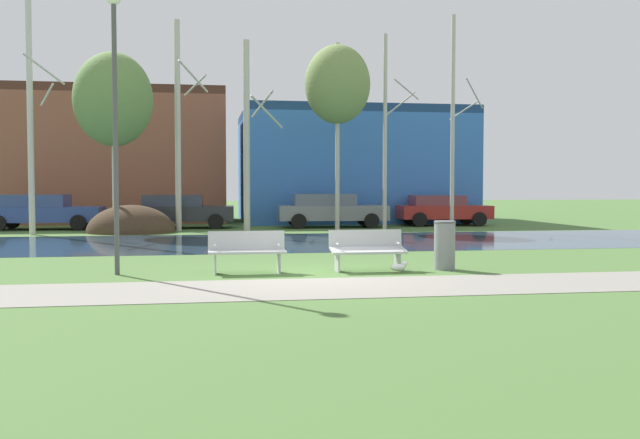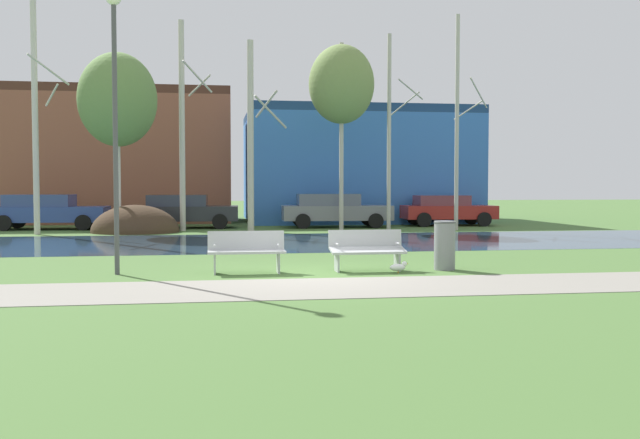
% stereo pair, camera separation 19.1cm
% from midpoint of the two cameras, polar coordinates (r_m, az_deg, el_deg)
% --- Properties ---
extents(ground_plane, '(120.00, 120.00, 0.00)m').
position_cam_midpoint_polar(ground_plane, '(24.27, -4.42, -1.57)').
color(ground_plane, '#476B33').
extents(paved_path_strip, '(60.00, 2.55, 0.01)m').
position_cam_midpoint_polar(paved_path_strip, '(12.72, 0.16, -5.48)').
color(paved_path_strip, gray).
rests_on(paved_path_strip, ground).
extents(river_band, '(80.00, 7.63, 0.01)m').
position_cam_midpoint_polar(river_band, '(22.91, -4.12, -1.82)').
color(river_band, '#284256').
rests_on(river_band, ground).
extents(soil_mound, '(3.38, 2.98, 2.14)m').
position_cam_midpoint_polar(soil_mound, '(28.53, -15.07, -1.01)').
color(soil_mound, '#423021').
rests_on(soil_mound, ground).
extents(bench_left, '(1.60, 0.57, 0.87)m').
position_cam_midpoint_polar(bench_left, '(14.86, -6.23, -2.49)').
color(bench_left, '#B2B5B7').
rests_on(bench_left, ground).
extents(bench_right, '(1.60, 0.57, 0.87)m').
position_cam_midpoint_polar(bench_right, '(15.21, 3.44, -2.36)').
color(bench_right, '#B2B5B7').
rests_on(bench_right, ground).
extents(trash_bin, '(0.48, 0.48, 1.06)m').
position_cam_midpoint_polar(trash_bin, '(15.63, 9.60, -1.98)').
color(trash_bin, gray).
rests_on(trash_bin, ground).
extents(seagull, '(0.40, 0.15, 0.25)m').
position_cam_midpoint_polar(seagull, '(14.92, 5.97, -3.79)').
color(seagull, white).
rests_on(seagull, ground).
extents(streetlamp, '(0.32, 0.32, 5.77)m').
position_cam_midpoint_polar(streetlamp, '(15.20, -16.47, 10.14)').
color(streetlamp, '#4C4C51').
rests_on(streetlamp, ground).
extents(birch_far_left, '(1.39, 2.13, 9.38)m').
position_cam_midpoint_polar(birch_far_left, '(28.53, -22.34, 8.39)').
color(birch_far_left, beige).
rests_on(birch_far_left, ground).
extents(birch_left, '(2.98, 2.98, 6.89)m').
position_cam_midpoint_polar(birch_left, '(28.58, -16.42, 9.20)').
color(birch_left, beige).
rests_on(birch_left, ground).
extents(birch_center_left, '(1.33, 2.36, 8.36)m').
position_cam_midpoint_polar(birch_center_left, '(29.06, -11.44, 7.52)').
color(birch_center_left, beige).
rests_on(birch_center_left, ground).
extents(birch_center, '(1.58, 2.51, 7.59)m').
position_cam_midpoint_polar(birch_center, '(28.70, -6.01, 6.80)').
color(birch_center, beige).
rests_on(birch_center, ground).
extents(birch_center_right, '(2.68, 2.68, 7.62)m').
position_cam_midpoint_polar(birch_center_right, '(29.51, 1.22, 10.73)').
color(birch_center_right, '#BCB7A8').
rests_on(birch_center_right, ground).
extents(birch_right, '(1.49, 2.63, 7.97)m').
position_cam_midpoint_polar(birch_right, '(29.38, 5.12, 7.11)').
color(birch_right, '#BCB7A8').
rests_on(birch_right, ground).
extents(birch_far_right, '(1.32, 2.28, 8.71)m').
position_cam_midpoint_polar(birch_far_right, '(29.62, 10.45, 7.68)').
color(birch_far_right, '#BCB7A8').
rests_on(birch_far_right, ground).
extents(parked_van_nearest_blue, '(4.74, 2.20, 1.45)m').
position_cam_midpoint_polar(parked_van_nearest_blue, '(31.52, -21.56, 0.64)').
color(parked_van_nearest_blue, '#2D4793').
rests_on(parked_van_nearest_blue, ground).
extents(parked_sedan_second_dark, '(4.47, 2.18, 1.42)m').
position_cam_midpoint_polar(parked_sedan_second_dark, '(30.86, -11.37, 0.72)').
color(parked_sedan_second_dark, '#282B30').
rests_on(parked_sedan_second_dark, ground).
extents(parked_hatch_third_grey, '(4.77, 2.11, 1.46)m').
position_cam_midpoint_polar(parked_hatch_third_grey, '(30.85, 0.65, 0.80)').
color(parked_hatch_third_grey, slate).
rests_on(parked_hatch_third_grey, ground).
extents(parked_wagon_fourth_red, '(4.19, 2.07, 1.37)m').
position_cam_midpoint_polar(parked_wagon_fourth_red, '(32.68, 9.58, 0.81)').
color(parked_wagon_fourth_red, maroon).
rests_on(parked_wagon_fourth_red, ground).
extents(building_brick_low, '(13.63, 6.22, 6.52)m').
position_cam_midpoint_polar(building_brick_low, '(37.52, -18.33, 4.80)').
color(building_brick_low, brown).
rests_on(building_brick_low, ground).
extents(building_blue_store, '(11.06, 9.41, 5.63)m').
position_cam_midpoint_polar(building_blue_store, '(37.46, 2.15, 4.26)').
color(building_blue_store, '#3870C6').
rests_on(building_blue_store, ground).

